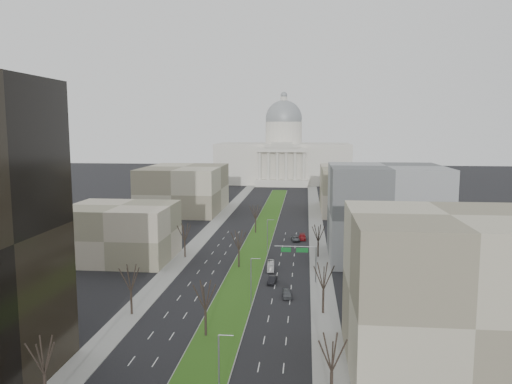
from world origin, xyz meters
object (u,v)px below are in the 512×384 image
Objects in this scene: car_red at (302,237)px; car_grey_far at (295,239)px; box_van at (271,266)px; car_grey_near at (287,294)px; car_black at (272,280)px.

car_red is 1.12× the size of car_grey_far.
box_van is (-5.18, -31.10, 0.27)m from car_grey_far.
car_grey_near is 9.38m from car_black.
car_grey_far is at bearing 83.57° from car_grey_near.
car_grey_near is at bearing -100.27° from car_grey_far.
car_black is 43.75m from car_red.
car_grey_near is 52.08m from car_red.
car_black is at bearing -87.28° from box_van.
car_red is 0.80× the size of box_van.
box_van is (-7.20, -33.08, 0.15)m from car_red.
car_black is (-3.52, 8.70, -0.03)m from car_grey_near.
car_grey_near is 0.68× the size of box_van.
car_grey_far is 31.53m from box_van.
car_black is at bearing -99.49° from car_red.
car_red is 33.85m from box_van.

